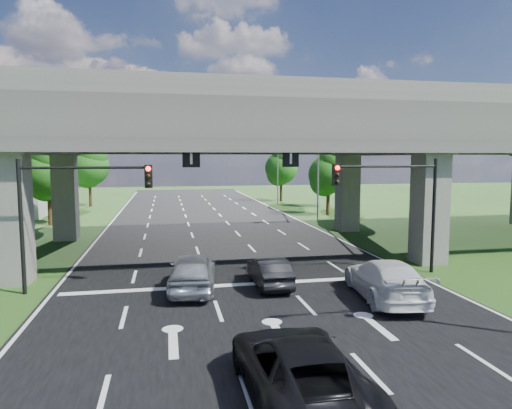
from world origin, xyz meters
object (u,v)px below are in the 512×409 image
object	(u,v)px
car_trailing	(299,369)
car_dark	(269,272)
car_white	(385,279)
signal_right	(397,194)
car_silver	(192,272)
streetlight_far	(314,160)
streetlight_beyond	(275,159)
signal_left	(72,200)

from	to	relation	value
car_trailing	car_dark	bearing A→B (deg)	-99.05
car_dark	car_white	distance (m)	5.27
car_dark	car_trailing	xyz separation A→B (m)	(-1.54, -10.04, 0.14)
car_trailing	signal_right	bearing A→B (deg)	-127.81
car_silver	car_white	xyz separation A→B (m)	(8.03, -2.81, -0.02)
streetlight_far	signal_right	bearing A→B (deg)	-96.47
signal_right	car_silver	bearing A→B (deg)	-174.85
streetlight_far	car_white	bearing A→B (deg)	-101.16
car_dark	streetlight_beyond	bearing A→B (deg)	-104.22
signal_right	car_white	size ratio (longest dim) A/B	1.04
car_dark	car_trailing	world-z (taller)	car_trailing
signal_left	streetlight_beyond	distance (m)	40.30
streetlight_beyond	car_silver	world-z (taller)	streetlight_beyond
signal_left	streetlight_beyond	bearing A→B (deg)	63.57
signal_right	signal_left	size ratio (longest dim) A/B	1.00
car_dark	car_white	size ratio (longest dim) A/B	0.71
car_dark	car_white	xyz separation A→B (m)	(4.46, -2.81, 0.16)
car_trailing	streetlight_beyond	bearing A→B (deg)	-103.14
signal_left	car_silver	bearing A→B (deg)	-10.29
signal_right	car_dark	world-z (taller)	signal_right
signal_right	car_silver	world-z (taller)	signal_right
signal_left	signal_right	bearing A→B (deg)	0.00
car_silver	car_white	bearing A→B (deg)	166.97
signal_left	car_trailing	xyz separation A→B (m)	(7.23, -10.98, -3.34)
streetlight_far	car_trailing	xyz separation A→B (m)	(-10.69, -31.04, -5.00)
car_trailing	car_white	bearing A→B (deg)	-130.01
signal_left	car_white	xyz separation A→B (m)	(13.22, -3.75, -3.32)
signal_right	streetlight_beyond	xyz separation A→B (m)	(2.27, 36.06, 1.66)
streetlight_far	signal_left	bearing A→B (deg)	-131.78
signal_right	car_silver	distance (m)	11.00
streetlight_beyond	car_dark	world-z (taller)	streetlight_beyond
signal_left	car_dark	distance (m)	9.48
streetlight_beyond	car_silver	size ratio (longest dim) A/B	1.98
streetlight_far	car_dark	bearing A→B (deg)	-113.55
streetlight_far	car_silver	distance (m)	25.05
signal_left	streetlight_beyond	size ratio (longest dim) A/B	0.60
signal_left	car_dark	world-z (taller)	signal_left
streetlight_far	car_silver	size ratio (longest dim) A/B	1.98
car_white	car_dark	bearing A→B (deg)	-24.87
signal_right	streetlight_beyond	size ratio (longest dim) A/B	0.60
signal_right	signal_left	world-z (taller)	same
streetlight_beyond	car_dark	size ratio (longest dim) A/B	2.43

